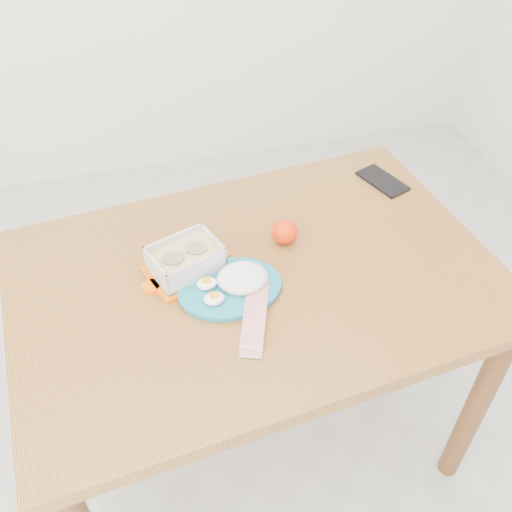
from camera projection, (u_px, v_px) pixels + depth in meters
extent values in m
plane|color=#B7B7B2|center=(225.00, 466.00, 1.82)|extent=(3.50, 3.50, 0.00)
cube|color=#AB6C30|center=(256.00, 280.00, 1.40)|extent=(1.25, 0.91, 0.04)
cylinder|color=brown|center=(476.00, 406.00, 1.57)|extent=(0.06, 0.06, 0.71)
cylinder|color=brown|center=(58.00, 338.00, 1.74)|extent=(0.06, 0.06, 0.71)
cylinder|color=brown|center=(361.00, 254.00, 2.02)|extent=(0.06, 0.06, 0.71)
cube|color=#FF6107|center=(187.00, 270.00, 1.39)|extent=(0.22, 0.19, 0.01)
cube|color=silver|center=(186.00, 259.00, 1.36)|extent=(0.19, 0.17, 0.07)
cube|color=tan|center=(186.00, 260.00, 1.37)|extent=(0.18, 0.15, 0.04)
cylinder|color=#897559|center=(174.00, 261.00, 1.34)|extent=(0.07, 0.07, 0.02)
cylinder|color=#897559|center=(197.00, 251.00, 1.37)|extent=(0.07, 0.07, 0.02)
sphere|color=#F33304|center=(285.00, 232.00, 1.45)|extent=(0.07, 0.07, 0.07)
cylinder|color=#19758C|center=(230.00, 289.00, 1.34)|extent=(0.26, 0.26, 0.01)
ellipsoid|color=silver|center=(242.00, 274.00, 1.33)|extent=(0.13, 0.11, 0.05)
ellipsoid|color=white|center=(207.00, 284.00, 1.32)|extent=(0.05, 0.04, 0.02)
ellipsoid|color=white|center=(214.00, 299.00, 1.29)|extent=(0.05, 0.04, 0.02)
cube|color=#B1090E|center=(255.00, 312.00, 1.28)|extent=(0.11, 0.21, 0.02)
cube|color=black|center=(383.00, 181.00, 1.66)|extent=(0.13, 0.17, 0.01)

